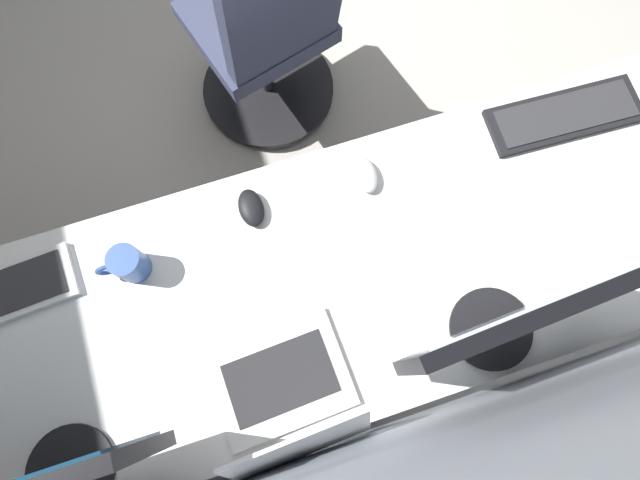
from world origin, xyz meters
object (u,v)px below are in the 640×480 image
(keyboard_spare, at_px, (565,115))
(laptop_leftmost, at_px, (288,404))
(monitor_primary, at_px, (530,316))
(mouse_main, at_px, (365,174))
(mouse_spare, at_px, (251,208))
(drawer_pedestal, at_px, (280,327))
(coffee_mug, at_px, (128,264))
(office_chair, at_px, (268,38))

(keyboard_spare, bearing_deg, laptop_leftmost, 27.25)
(monitor_primary, xyz_separation_m, mouse_main, (0.16, -0.46, -0.23))
(laptop_leftmost, distance_m, mouse_spare, 0.49)
(drawer_pedestal, relative_size, coffee_mug, 5.80)
(monitor_primary, bearing_deg, mouse_spare, -45.22)
(mouse_spare, bearing_deg, mouse_main, 179.40)
(laptop_leftmost, xyz_separation_m, mouse_spare, (-0.05, -0.48, -0.04))
(coffee_mug, bearing_deg, laptop_leftmost, 122.58)
(keyboard_spare, relative_size, mouse_spare, 4.10)
(drawer_pedestal, height_order, coffee_mug, coffee_mug)
(keyboard_spare, relative_size, mouse_main, 4.10)
(mouse_spare, bearing_deg, drawer_pedestal, 82.45)
(mouse_spare, bearing_deg, laptop_leftmost, 84.25)
(drawer_pedestal, distance_m, keyboard_spare, 1.03)
(drawer_pedestal, distance_m, coffee_mug, 0.56)
(laptop_leftmost, xyz_separation_m, keyboard_spare, (-0.93, -0.48, -0.04))
(office_chair, bearing_deg, keyboard_spare, 133.37)
(monitor_primary, bearing_deg, mouse_main, -71.17)
(mouse_main, xyz_separation_m, coffee_mug, (0.63, 0.05, 0.03))
(laptop_leftmost, distance_m, coffee_mug, 0.50)
(drawer_pedestal, xyz_separation_m, laptop_leftmost, (0.01, 0.22, 0.44))
(mouse_spare, height_order, office_chair, office_chair)
(drawer_pedestal, relative_size, office_chair, 0.72)
(monitor_primary, height_order, laptop_leftmost, monitor_primary)
(mouse_main, distance_m, mouse_spare, 0.31)
(office_chair, bearing_deg, mouse_spare, 72.40)
(office_chair, bearing_deg, monitor_primary, 101.93)
(monitor_primary, distance_m, coffee_mug, 0.91)
(mouse_main, bearing_deg, monitor_primary, 108.83)
(drawer_pedestal, bearing_deg, coffee_mug, -36.03)
(drawer_pedestal, bearing_deg, mouse_spare, -97.55)
(laptop_leftmost, relative_size, office_chair, 0.33)
(keyboard_spare, xyz_separation_m, office_chair, (0.66, -0.70, -0.28))
(coffee_mug, xyz_separation_m, office_chair, (-0.54, -0.75, -0.32))
(monitor_primary, bearing_deg, drawer_pedestal, -22.15)
(mouse_main, height_order, mouse_spare, same)
(mouse_spare, bearing_deg, keyboard_spare, 179.65)
(keyboard_spare, height_order, office_chair, office_chair)
(coffee_mug, bearing_deg, office_chair, -125.79)
(mouse_main, xyz_separation_m, office_chair, (0.09, -0.69, -0.29))
(mouse_spare, relative_size, office_chair, 0.11)
(monitor_primary, distance_m, keyboard_spare, 0.66)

